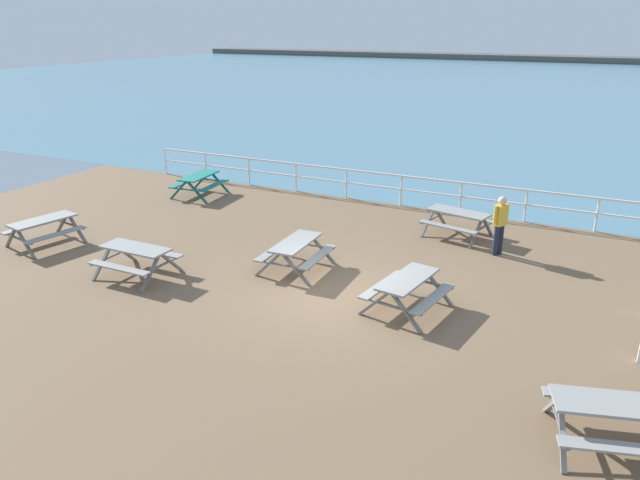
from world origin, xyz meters
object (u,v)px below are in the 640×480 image
object	(u,v)px
picnic_table_far_right	(408,286)
visitor	(500,222)
picnic_table_near_right	(614,413)
picnic_table_seaward	(136,254)
picnic_table_mid_centre	(296,248)
picnic_table_near_left	(458,217)
picnic_table_corner	(44,226)
picnic_table_far_left	(199,180)

from	to	relation	value
picnic_table_far_right	visitor	world-z (taller)	visitor
picnic_table_near_right	visitor	world-z (taller)	visitor
picnic_table_seaward	visitor	size ratio (longest dim) A/B	1.09
picnic_table_far_right	visitor	bearing A→B (deg)	-6.15
picnic_table_mid_centre	visitor	size ratio (longest dim) A/B	1.12
picnic_table_near_right	picnic_table_far_right	bearing A→B (deg)	128.25
picnic_table_near_left	picnic_table_corner	size ratio (longest dim) A/B	1.02
picnic_table_near_right	picnic_table_far_left	size ratio (longest dim) A/B	1.12
picnic_table_seaward	picnic_table_corner	bearing A→B (deg)	172.10
picnic_table_far_right	picnic_table_corner	distance (m)	10.68
picnic_table_far_left	picnic_table_seaward	size ratio (longest dim) A/B	1.07
visitor	picnic_table_seaward	bearing A→B (deg)	-112.97
picnic_table_far_right	picnic_table_seaward	size ratio (longest dim) A/B	1.11
picnic_table_seaward	picnic_table_near_left	bearing A→B (deg)	45.23
picnic_table_far_right	picnic_table_corner	xyz separation A→B (m)	(-10.66, -0.67, 0.00)
picnic_table_near_left	visitor	bearing A→B (deg)	-23.16
picnic_table_far_left	picnic_table_seaward	world-z (taller)	same
visitor	picnic_table_corner	bearing A→B (deg)	-125.19
picnic_table_far_left	visitor	world-z (taller)	visitor
picnic_table_near_left	picnic_table_far_right	bearing A→B (deg)	-75.15
picnic_table_seaward	picnic_table_corner	world-z (taller)	same
picnic_table_near_left	picnic_table_mid_centre	bearing A→B (deg)	-112.62
picnic_table_mid_centre	picnic_table_far_left	distance (m)	8.00
picnic_table_seaward	visitor	xyz separation A→B (m)	(7.86, 5.58, 0.36)
picnic_table_near_right	picnic_table_near_left	bearing A→B (deg)	101.64
picnic_table_mid_centre	picnic_table_far_left	xyz separation A→B (m)	(-6.56, 4.59, 0.00)
picnic_table_far_left	picnic_table_corner	xyz separation A→B (m)	(-0.78, -6.20, 0.00)
picnic_table_far_right	picnic_table_near_right	bearing A→B (deg)	-116.72
picnic_table_near_left	picnic_table_near_right	bearing A→B (deg)	-49.56
picnic_table_far_left	picnic_table_near_left	bearing A→B (deg)	-96.02
picnic_table_near_right	picnic_table_seaward	xyz separation A→B (m)	(-10.94, 1.78, 0.00)
picnic_table_mid_centre	picnic_table_corner	distance (m)	7.51
picnic_table_mid_centre	picnic_table_seaward	size ratio (longest dim) A/B	1.03
picnic_table_near_right	picnic_table_far_right	distance (m)	5.17
picnic_table_near_left	picnic_table_mid_centre	distance (m)	5.39
picnic_table_near_right	visitor	xyz separation A→B (m)	(-3.08, 7.36, 0.36)
picnic_table_near_right	picnic_table_mid_centre	world-z (taller)	same
picnic_table_far_right	picnic_table_mid_centre	bearing A→B (deg)	82.71
picnic_table_seaward	picnic_table_far_right	bearing A→B (deg)	10.03
picnic_table_far_left	picnic_table_far_right	distance (m)	11.32
picnic_table_far_right	picnic_table_far_left	bearing A→B (deg)	69.32
picnic_table_corner	visitor	xyz separation A→B (m)	(11.80, 5.04, 0.36)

